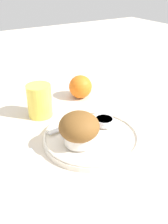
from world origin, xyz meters
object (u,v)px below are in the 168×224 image
Objects in this scene: orange_fruit at (80,87)px; butter_knife at (79,122)px; muffin at (79,129)px; juice_glass at (39,101)px.

butter_knife is at bearing -122.02° from orange_fruit.
butter_knife is 2.47× the size of orange_fruit.
muffin is at bearing -125.51° from butter_knife.
muffin is at bearing -85.98° from juice_glass.
orange_fruit is at bearing 14.59° from juice_glass.
juice_glass is at bearing -165.41° from orange_fruit.
orange_fruit is (0.16, 0.25, -0.02)m from muffin.
butter_knife is (0.05, 0.08, -0.04)m from muffin.
orange_fruit reaches higher than butter_knife.
juice_glass is at bearing 112.12° from butter_knife.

